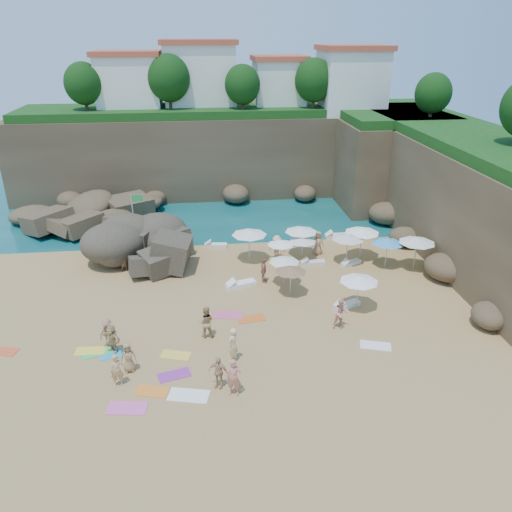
{
  "coord_description": "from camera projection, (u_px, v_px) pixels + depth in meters",
  "views": [
    {
      "loc": [
        -1.48,
        -27.16,
        15.73
      ],
      "look_at": [
        2.0,
        3.0,
        2.0
      ],
      "focal_mm": 35.0,
      "sensor_mm": 36.0,
      "label": 1
    }
  ],
  "objects": [
    {
      "name": "towel_4",
      "position": [
        90.0,
        351.0,
        26.83
      ],
      "size": [
        1.62,
        0.85,
        0.03
      ],
      "primitive_type": "cube",
      "rotation": [
        0.0,
        0.0,
        -0.04
      ],
      "color": "yellow",
      "rests_on": "ground"
    },
    {
      "name": "clifftop_buildings",
      "position": [
        240.0,
        80.0,
        50.25
      ],
      "size": [
        28.48,
        9.48,
        7.0
      ],
      "color": "white",
      "rests_on": "cliff_back"
    },
    {
      "name": "towel_7",
      "position": [
        3.0,
        351.0,
        26.79
      ],
      "size": [
        1.64,
        1.11,
        0.03
      ],
      "primitive_type": "cube",
      "rotation": [
        0.0,
        0.0,
        -0.26
      ],
      "color": "#E05127",
      "rests_on": "ground"
    },
    {
      "name": "flag_pole",
      "position": [
        135.0,
        215.0,
        38.07
      ],
      "size": [
        0.89,
        0.2,
        4.6
      ],
      "color": "silver",
      "rests_on": "ground"
    },
    {
      "name": "person_lie_3",
      "position": [
        113.0,
        348.0,
        26.73
      ],
      "size": [
        2.19,
        2.2,
        0.43
      ],
      "primitive_type": "imported",
      "rotation": [
        0.0,
        0.0,
        -0.75
      ],
      "color": "tan",
      "rests_on": "ground"
    },
    {
      "name": "parasol_1",
      "position": [
        301.0,
        230.0,
        37.39
      ],
      "size": [
        2.46,
        2.46,
        2.33
      ],
      "color": "silver",
      "rests_on": "ground"
    },
    {
      "name": "person_lie_0",
      "position": [
        109.0,
        341.0,
        27.33
      ],
      "size": [
        1.76,
        1.83,
        0.41
      ],
      "primitive_type": "imported",
      "rotation": [
        0.0,
        0.0,
        0.69
      ],
      "color": "#A16D50",
      "rests_on": "ground"
    },
    {
      "name": "towel_13",
      "position": [
        376.0,
        346.0,
        27.28
      ],
      "size": [
        1.83,
        1.28,
        0.03
      ],
      "primitive_type": "cube",
      "rotation": [
        0.0,
        0.0,
        -0.3
      ],
      "color": "white",
      "rests_on": "ground"
    },
    {
      "name": "parasol_10",
      "position": [
        388.0,
        241.0,
        35.7
      ],
      "size": [
        2.3,
        2.3,
        2.17
      ],
      "color": "silver",
      "rests_on": "ground"
    },
    {
      "name": "person_stand_0",
      "position": [
        117.0,
        370.0,
        23.92
      ],
      "size": [
        0.67,
        0.48,
        1.73
      ],
      "primitive_type": "imported",
      "rotation": [
        0.0,
        0.0,
        0.12
      ],
      "color": "tan",
      "rests_on": "ground"
    },
    {
      "name": "parasol_8",
      "position": [
        417.0,
        240.0,
        35.25
      ],
      "size": [
        2.57,
        2.57,
        2.43
      ],
      "color": "silver",
      "rests_on": "ground"
    },
    {
      "name": "towel_1",
      "position": [
        127.0,
        408.0,
        22.77
      ],
      "size": [
        1.92,
        1.15,
        0.03
      ],
      "primitive_type": "cube",
      "rotation": [
        0.0,
        0.0,
        -0.14
      ],
      "color": "#E659A8",
      "rests_on": "ground"
    },
    {
      "name": "cliff_right",
      "position": [
        465.0,
        196.0,
        38.8
      ],
      "size": [
        8.0,
        30.0,
        8.0
      ],
      "primitive_type": "cube",
      "color": "brown",
      "rests_on": "ground"
    },
    {
      "name": "person_stand_6",
      "position": [
        233.0,
        345.0,
        25.7
      ],
      "size": [
        0.81,
        0.84,
        1.94
      ],
      "primitive_type": "imported",
      "rotation": [
        0.0,
        0.0,
        4.02
      ],
      "color": "#FAD38E",
      "rests_on": "ground"
    },
    {
      "name": "ground",
      "position": [
        230.0,
        306.0,
        31.22
      ],
      "size": [
        120.0,
        120.0,
        0.0
      ],
      "primitive_type": "plane",
      "color": "tan",
      "rests_on": "ground"
    },
    {
      "name": "parasol_6",
      "position": [
        291.0,
        269.0,
        31.93
      ],
      "size": [
        2.06,
        2.06,
        1.95
      ],
      "color": "silver",
      "rests_on": "ground"
    },
    {
      "name": "person_stand_1",
      "position": [
        206.0,
        322.0,
        27.75
      ],
      "size": [
        1.0,
        0.83,
        1.89
      ],
      "primitive_type": "imported",
      "rotation": [
        0.0,
        0.0,
        3.01
      ],
      "color": "tan",
      "rests_on": "ground"
    },
    {
      "name": "person_stand_3",
      "position": [
        264.0,
        270.0,
        33.9
      ],
      "size": [
        0.46,
        1.03,
        1.73
      ],
      "primitive_type": "imported",
      "rotation": [
        0.0,
        0.0,
        1.53
      ],
      "color": "#A66953",
      "rests_on": "ground"
    },
    {
      "name": "clifftop_trees",
      "position": [
        266.0,
        86.0,
        44.75
      ],
      "size": [
        35.6,
        23.82,
        4.4
      ],
      "color": "#11380F",
      "rests_on": "ground"
    },
    {
      "name": "person_lie_2",
      "position": [
        130.0,
        367.0,
        25.19
      ],
      "size": [
        1.04,
        1.71,
        0.43
      ],
      "primitive_type": "imported",
      "rotation": [
        0.0,
        0.0,
        0.17
      ],
      "color": "#A68253",
      "rests_on": "ground"
    },
    {
      "name": "rock_promontory",
      "position": [
        95.0,
        224.0,
        44.55
      ],
      "size": [
        12.0,
        7.0,
        2.0
      ],
      "primitive_type": null,
      "color": "brown",
      "rests_on": "ground"
    },
    {
      "name": "parasol_3",
      "position": [
        362.0,
        230.0,
        36.96
      ],
      "size": [
        2.59,
        2.59,
        2.45
      ],
      "color": "silver",
      "rests_on": "ground"
    },
    {
      "name": "towel_2",
      "position": [
        152.0,
        391.0,
        23.83
      ],
      "size": [
        1.77,
        1.22,
        0.03
      ],
      "primitive_type": "cube",
      "rotation": [
        0.0,
        0.0,
        -0.28
      ],
      "color": "orange",
      "rests_on": "ground"
    },
    {
      "name": "towel_12",
      "position": [
        176.0,
        355.0,
        26.49
      ],
      "size": [
        1.73,
        1.2,
        0.03
      ],
      "primitive_type": "cube",
      "rotation": [
        0.0,
        0.0,
        -0.29
      ],
      "color": "yellow",
      "rests_on": "ground"
    },
    {
      "name": "parasol_4",
      "position": [
        348.0,
        237.0,
        36.2
      ],
      "size": [
        2.42,
        2.42,
        2.28
      ],
      "color": "silver",
      "rests_on": "ground"
    },
    {
      "name": "marina_masts",
      "position": [
        63.0,
        156.0,
        55.42
      ],
      "size": [
        3.1,
        0.1,
        6.0
      ],
      "color": "white",
      "rests_on": "ground"
    },
    {
      "name": "towel_9",
      "position": [
        227.0,
        315.0,
        30.24
      ],
      "size": [
        1.98,
        1.19,
        0.03
      ],
      "primitive_type": "cube",
      "rotation": [
        0.0,
        0.0,
        -0.15
      ],
      "color": "#D45278",
      "rests_on": "ground"
    },
    {
      "name": "lounger_3",
      "position": [
        241.0,
        284.0,
        33.56
      ],
      "size": [
        2.12,
        1.27,
        0.31
      ],
      "primitive_type": "cube",
      "rotation": [
        0.0,
        0.0,
        0.32
      ],
      "color": "white",
      "rests_on": "ground"
    },
    {
      "name": "parasol_5",
      "position": [
        249.0,
        232.0,
        36.54
      ],
      "size": [
        2.61,
        2.61,
        2.47
      ],
      "color": "silver",
      "rests_on": "ground"
    },
    {
      "name": "person_lie_4",
      "position": [
        234.0,
        390.0,
        23.57
      ],
      "size": [
        1.09,
        1.99,
        0.45
      ],
      "primitive_type": "imported",
      "rotation": [
        0.0,
        0.0,
        -0.22
      ],
      "color": "tan",
      "rests_on": "ground"
    },
    {
      "name": "lounger_4",
      "position": [
        313.0,
        263.0,
        36.72
      ],
      "size": [
        1.83,
        0.65,
        0.28
      ],
      "primitive_type": "cube",
      "rotation": [
        0.0,
        0.0,
        0.03
      ],
      "color": "silver",
      "rests_on": "ground"
    },
    {
      "name": "parasol_0",
      "position": [
        303.0,
        240.0,
        36.62
      ],
      "size": [
        2.0,
        2.0,
        1.9
      ],
      "color": "silver",
      "rests_on": "ground"
    },
    {
      "name": "person_stand_2",
      "position": [
        277.0,
        247.0,
        37.39
      ],
      "size": [
        1.3,
        0.96,
        1.87
      ],
      "primitive_type": "imported",
      "rotation": [
        0.0,
        0.0,
        2.71
      ],
      "color": "#EA9E85",
      "rests_on": "ground"
    },
    {
      "name": "parasol_11",
      "position": [
        359.0,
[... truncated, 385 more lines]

